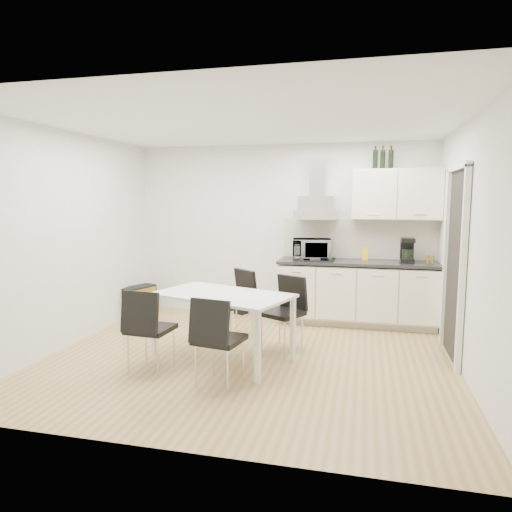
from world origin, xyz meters
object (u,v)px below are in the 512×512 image
Objects in this scene: chair_far_right at (282,314)px; dining_table at (223,300)px; chair_near_right at (220,340)px; chair_far_left at (234,305)px; guitar_amp at (138,301)px; kitchenette at (360,267)px; floor_speaker at (241,305)px; chair_near_left at (151,330)px.

dining_table is at bearing 65.00° from chair_far_right.
chair_far_right is 1.00× the size of chair_near_right.
chair_far_right and chair_near_right have the same top height.
chair_far_left is at bearing 111.19° from chair_near_right.
chair_far_right is at bearing 55.52° from dining_table.
guitar_amp is (-1.84, 1.52, -0.44)m from dining_table.
kitchenette is 2.86m from chair_near_right.
kitchenette is at bearing 73.48° from chair_near_right.
chair_far_right is at bearing -4.00° from guitar_amp.
dining_table is 2.11m from floor_speaker.
guitar_amp is at bearing 142.78° from chair_near_right.
chair_near_right is (-1.27, -2.53, -0.39)m from kitchenette.
kitchenette is at bearing -108.13° from chair_far_left.
chair_far_right is 1.00× the size of chair_near_left.
chair_near_right is (0.18, -0.68, -0.23)m from dining_table.
kitchenette is at bearing -93.70° from chair_far_right.
chair_far_left is 1.29m from floor_speaker.
chair_near_right is at bearing -56.45° from dining_table.
chair_far_left is at bearing 1.92° from chair_far_right.
chair_near_right is (-0.41, -1.13, 0.00)m from chair_far_right.
chair_far_right reaches higher than floor_speaker.
dining_table reaches higher than guitar_amp.
guitar_amp is 2.10× the size of floor_speaker.
kitchenette is 1.93m from chair_far_left.
floor_speaker is (-0.53, 2.70, -0.30)m from chair_near_right.
guitar_amp is at bearing 158.89° from dining_table.
kitchenette is 1.52× the size of dining_table.
guitar_amp is (-1.74, 0.74, -0.21)m from chair_far_left.
floor_speaker is (-0.24, 1.23, -0.30)m from chair_far_left.
guitar_amp is 1.58m from floor_speaker.
chair_near_left is at bearing -39.11° from guitar_amp.
chair_far_right is (0.69, -0.34, 0.00)m from chair_far_left.
chair_near_left is at bearing -122.63° from dining_table.
chair_far_left and chair_near_left have the same top height.
chair_far_left is at bearing -57.17° from floor_speaker.
guitar_amp reaches higher than floor_speaker.
kitchenette reaches higher than chair_near_left.
kitchenette is 4.18× the size of guitar_amp.
floor_speaker is (-0.34, 2.02, -0.53)m from dining_table.
chair_near_left reaches higher than guitar_amp.
chair_far_left reaches higher than floor_speaker.
kitchenette reaches higher than chair_far_right.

